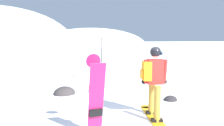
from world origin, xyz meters
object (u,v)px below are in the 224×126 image
(piste_marker_near, at_px, (102,56))
(rock_mid, at_px, (170,100))
(rock_dark, at_px, (65,94))
(snowboarder_main, at_px, (153,81))
(spare_snowboard, at_px, (96,97))

(piste_marker_near, distance_m, rock_mid, 3.55)
(piste_marker_near, xyz_separation_m, rock_mid, (1.36, -3.07, -1.16))
(piste_marker_near, relative_size, rock_mid, 4.75)
(rock_dark, bearing_deg, rock_mid, -30.09)
(piste_marker_near, height_order, rock_mid, piste_marker_near)
(snowboarder_main, xyz_separation_m, rock_dark, (-1.81, 2.87, -0.92))
(spare_snowboard, distance_m, piste_marker_near, 4.93)
(spare_snowboard, bearing_deg, rock_mid, 30.68)
(spare_snowboard, height_order, rock_dark, spare_snowboard)
(snowboarder_main, height_order, rock_dark, snowboarder_main)
(spare_snowboard, bearing_deg, piste_marker_near, 73.41)
(snowboarder_main, relative_size, piste_marker_near, 0.88)
(spare_snowboard, relative_size, piste_marker_near, 0.79)
(spare_snowboard, xyz_separation_m, rock_dark, (-0.29, 3.41, -0.82))
(snowboarder_main, distance_m, spare_snowboard, 1.62)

